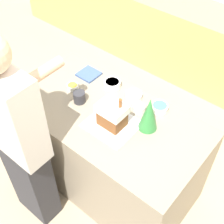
% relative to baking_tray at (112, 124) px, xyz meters
% --- Properties ---
extents(ground_plane, '(12.00, 12.00, 0.00)m').
position_rel_baking_tray_xyz_m(ground_plane, '(-0.09, 0.05, -0.89)').
color(ground_plane, tan).
extents(back_cabinet_block, '(6.00, 0.60, 0.91)m').
position_rel_baking_tray_xyz_m(back_cabinet_block, '(-0.09, 1.94, -0.44)').
color(back_cabinet_block, '#DBBC60').
rests_on(back_cabinet_block, ground_plane).
extents(kitchen_island, '(1.56, 0.82, 0.89)m').
position_rel_baking_tray_xyz_m(kitchen_island, '(-0.09, 0.05, -0.45)').
color(kitchen_island, gray).
rests_on(kitchen_island, ground_plane).
extents(baking_tray, '(0.36, 0.33, 0.01)m').
position_rel_baking_tray_xyz_m(baking_tray, '(0.00, 0.00, 0.00)').
color(baking_tray, silver).
rests_on(baking_tray, kitchen_island).
extents(gingerbread_house, '(0.21, 0.16, 0.26)m').
position_rel_baking_tray_xyz_m(gingerbread_house, '(0.00, 0.00, 0.11)').
color(gingerbread_house, brown).
rests_on(gingerbread_house, baking_tray).
extents(decorative_tree, '(0.14, 0.14, 0.29)m').
position_rel_baking_tray_xyz_m(decorative_tree, '(0.22, 0.15, 0.14)').
color(decorative_tree, '#33843D').
rests_on(decorative_tree, kitchen_island).
extents(candy_bowl_near_tray_left, '(0.13, 0.13, 0.05)m').
position_rel_baking_tray_xyz_m(candy_bowl_near_tray_left, '(0.18, 0.35, 0.02)').
color(candy_bowl_near_tray_left, white).
rests_on(candy_bowl_near_tray_left, kitchen_island).
extents(candy_bowl_center_rear, '(0.14, 0.14, 0.05)m').
position_rel_baking_tray_xyz_m(candy_bowl_center_rear, '(-0.27, 0.33, 0.03)').
color(candy_bowl_center_rear, white).
rests_on(candy_bowl_center_rear, kitchen_island).
extents(candy_bowl_far_right, '(0.10, 0.10, 0.05)m').
position_rel_baking_tray_xyz_m(candy_bowl_far_right, '(0.07, 0.24, 0.03)').
color(candy_bowl_far_right, white).
rests_on(candy_bowl_far_right, kitchen_island).
extents(candy_bowl_front_corner, '(0.13, 0.13, 0.04)m').
position_rel_baking_tray_xyz_m(candy_bowl_front_corner, '(-0.06, 0.34, 0.02)').
color(candy_bowl_front_corner, white).
rests_on(candy_bowl_front_corner, kitchen_island).
extents(candy_bowl_near_tray_right, '(0.10, 0.10, 0.04)m').
position_rel_baking_tray_xyz_m(candy_bowl_near_tray_right, '(-0.51, 0.10, 0.02)').
color(candy_bowl_near_tray_right, silver).
rests_on(candy_bowl_near_tray_right, kitchen_island).
extents(cookbook, '(0.17, 0.17, 0.02)m').
position_rel_baking_tray_xyz_m(cookbook, '(-0.53, 0.31, 0.01)').
color(cookbook, '#3F598C').
rests_on(cookbook, kitchen_island).
extents(mug, '(0.10, 0.10, 0.09)m').
position_rel_baking_tray_xyz_m(mug, '(-0.36, 0.03, 0.04)').
color(mug, '#2D2D33').
rests_on(mug, kitchen_island).
extents(person, '(0.46, 0.58, 1.77)m').
position_rel_baking_tray_xyz_m(person, '(-0.38, -0.55, 0.02)').
color(person, '#333338').
rests_on(person, ground_plane).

